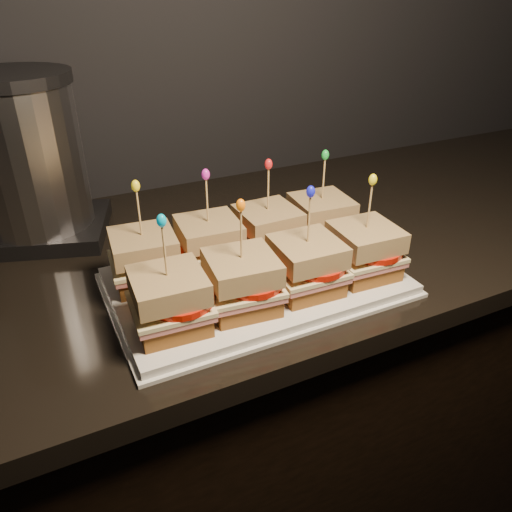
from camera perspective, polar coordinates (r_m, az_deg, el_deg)
name	(u,v)px	position (r m, az deg, el deg)	size (l,w,h in m)	color
cabinet	(288,405)	(1.23, 3.65, -16.59)	(2.25, 0.62, 0.86)	black
granite_slab	(295,237)	(0.96, 4.48, 2.19)	(2.29, 0.66, 0.03)	black
platter	(256,282)	(0.77, 0.00, -2.98)	(0.43, 0.26, 0.02)	silver
platter_rim	(256,285)	(0.77, 0.00, -3.36)	(0.44, 0.28, 0.01)	silver
sandwich_0_bread_bot	(147,274)	(0.77, -12.37, -2.04)	(0.09, 0.09, 0.02)	#5A2F12
sandwich_0_ham	(146,265)	(0.76, -12.50, -0.98)	(0.10, 0.09, 0.01)	#CA6261
sandwich_0_cheese	(145,261)	(0.75, -12.56, -0.53)	(0.10, 0.10, 0.01)	beige
sandwich_0_tomato	(154,256)	(0.75, -11.62, -0.04)	(0.09, 0.09, 0.01)	red
sandwich_0_bread_top	(143,244)	(0.74, -12.79, 1.31)	(0.09, 0.09, 0.03)	brown
sandwich_0_pick	(139,216)	(0.72, -13.18, 4.49)	(0.00, 0.00, 0.09)	tan
sandwich_0_frill	(136,186)	(0.70, -13.60, 7.81)	(0.01, 0.01, 0.02)	yellow
sandwich_1_bread_bot	(210,259)	(0.79, -5.27, -0.39)	(0.09, 0.09, 0.02)	#5A2F12
sandwich_1_ham	(210,250)	(0.78, -5.32, 0.65)	(0.10, 0.09, 0.01)	#CA6261
sandwich_1_cheese	(209,246)	(0.78, -5.34, 1.10)	(0.10, 0.10, 0.01)	beige
sandwich_1_tomato	(218,242)	(0.77, -4.38, 1.59)	(0.09, 0.09, 0.01)	red
sandwich_1_bread_top	(209,231)	(0.77, -5.44, 2.91)	(0.09, 0.09, 0.03)	brown
sandwich_1_pick	(207,203)	(0.75, -5.60, 6.03)	(0.00, 0.00, 0.09)	tan
sandwich_1_frill	(206,174)	(0.73, -5.77, 9.27)	(0.01, 0.01, 0.02)	#D224B1
sandwich_2_bread_bot	(268,246)	(0.83, 1.32, 1.15)	(0.09, 0.09, 0.02)	#5A2F12
sandwich_2_ham	(268,237)	(0.82, 1.34, 2.16)	(0.10, 0.09, 0.01)	#CA6261
sandwich_2_cheese	(268,233)	(0.81, 1.34, 2.60)	(0.10, 0.10, 0.01)	beige
sandwich_2_tomato	(276,229)	(0.81, 2.30, 3.06)	(0.09, 0.09, 0.01)	red
sandwich_2_bread_top	(268,218)	(0.80, 1.37, 4.34)	(0.09, 0.09, 0.03)	brown
sandwich_2_pick	(268,192)	(0.78, 1.40, 7.35)	(0.00, 0.00, 0.09)	tan
sandwich_2_frill	(269,164)	(0.77, 1.45, 10.46)	(0.01, 0.01, 0.02)	red
sandwich_3_bread_bot	(320,234)	(0.87, 7.30, 2.53)	(0.09, 0.09, 0.02)	#5A2F12
sandwich_3_ham	(320,225)	(0.86, 7.37, 3.50)	(0.10, 0.09, 0.01)	#CA6261
sandwich_3_cheese	(321,222)	(0.86, 7.39, 3.92)	(0.10, 0.10, 0.01)	beige
sandwich_3_tomato	(329,218)	(0.86, 8.32, 4.35)	(0.09, 0.09, 0.01)	red
sandwich_3_bread_top	(322,207)	(0.85, 7.51, 5.58)	(0.09, 0.09, 0.03)	brown
sandwich_3_pick	(323,181)	(0.83, 7.72, 8.44)	(0.00, 0.00, 0.09)	tan
sandwich_3_frill	(325,155)	(0.82, 7.93, 11.38)	(0.01, 0.01, 0.02)	green
sandwich_4_bread_bot	(172,318)	(0.67, -9.63, -7.02)	(0.09, 0.09, 0.02)	#5A2F12
sandwich_4_ham	(170,308)	(0.66, -9.75, -5.87)	(0.10, 0.09, 0.01)	#CA6261
sandwich_4_cheese	(170,303)	(0.65, -9.80, -5.37)	(0.10, 0.10, 0.01)	beige
sandwich_4_tomato	(180,299)	(0.65, -8.68, -4.85)	(0.09, 0.09, 0.01)	red
sandwich_4_bread_top	(168,286)	(0.64, -10.00, -3.35)	(0.09, 0.09, 0.03)	brown
sandwich_4_pick	(165,254)	(0.61, -10.37, 0.21)	(0.00, 0.00, 0.09)	tan
sandwich_4_frill	(161,221)	(0.59, -10.75, 4.00)	(0.01, 0.01, 0.02)	#03A0C8
sandwich_5_bread_bot	(242,299)	(0.69, -1.58, -4.92)	(0.09, 0.09, 0.02)	#5A2F12
sandwich_5_ham	(242,289)	(0.68, -1.60, -3.79)	(0.10, 0.09, 0.01)	#CA6261
sandwich_5_cheese	(242,285)	(0.68, -1.61, -3.30)	(0.10, 0.10, 0.01)	beige
sandwich_5_tomato	(252,280)	(0.68, -0.48, -2.77)	(0.09, 0.09, 0.01)	red
sandwich_5_bread_top	(242,267)	(0.67, -1.64, -1.32)	(0.09, 0.09, 0.03)	brown
sandwich_5_pick	(241,237)	(0.64, -1.70, 2.16)	(0.00, 0.00, 0.09)	tan
sandwich_5_frill	(241,205)	(0.62, -1.76, 5.82)	(0.01, 0.01, 0.02)	orange
sandwich_6_bread_bot	(305,282)	(0.73, 5.67, -2.93)	(0.09, 0.09, 0.02)	#5A2F12
sandwich_6_ham	(306,272)	(0.73, 5.74, -1.84)	(0.10, 0.09, 0.01)	#CA6261
sandwich_6_cheese	(306,268)	(0.72, 5.76, -1.37)	(0.10, 0.10, 0.01)	beige
sandwich_6_tomato	(316,264)	(0.72, 6.86, -0.86)	(0.09, 0.09, 0.01)	red
sandwich_6_bread_top	(307,251)	(0.71, 5.87, 0.54)	(0.09, 0.09, 0.03)	brown
sandwich_6_pick	(309,222)	(0.69, 6.07, 3.85)	(0.00, 0.00, 0.09)	tan
sandwich_6_frill	(311,192)	(0.67, 6.27, 7.32)	(0.01, 0.01, 0.02)	#171BDE
sandwich_7_bread_bot	(362,266)	(0.79, 12.05, -1.14)	(0.09, 0.09, 0.02)	#5A2F12
sandwich_7_ham	(363,257)	(0.78, 12.18, -0.10)	(0.10, 0.09, 0.01)	#CA6261
sandwich_7_cheese	(364,253)	(0.77, 12.23, 0.35)	(0.10, 0.10, 0.01)	beige
sandwich_7_tomato	(373,249)	(0.77, 13.26, 0.82)	(0.09, 0.09, 0.01)	red
sandwich_7_bread_top	(366,237)	(0.76, 12.45, 2.15)	(0.09, 0.09, 0.03)	brown
sandwich_7_pick	(369,209)	(0.74, 12.82, 5.26)	(0.00, 0.00, 0.09)	tan
sandwich_7_frill	(373,180)	(0.73, 13.21, 8.50)	(0.01, 0.01, 0.02)	yellow
appliance_base	(43,229)	(1.00, -23.13, 2.88)	(0.22, 0.19, 0.03)	#262628
appliance_body	(27,158)	(0.95, -24.74, 10.18)	(0.19, 0.19, 0.24)	silver
appliance_lid	(8,77)	(0.92, -26.50, 17.79)	(0.20, 0.20, 0.02)	#262628
appliance	(27,160)	(0.95, -24.68, 9.91)	(0.22, 0.19, 0.29)	silver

